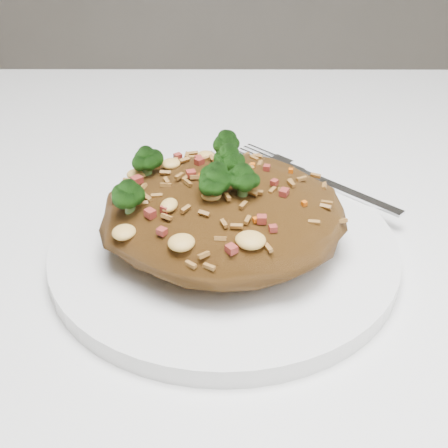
{
  "coord_description": "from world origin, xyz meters",
  "views": [
    {
      "loc": [
        0.0,
        -0.35,
        1.02
      ],
      "look_at": [
        0.0,
        0.01,
        0.78
      ],
      "focal_mm": 50.0,
      "sensor_mm": 36.0,
      "label": 1
    }
  ],
  "objects_px": {
    "fried_rice": "(223,204)",
    "dining_table": "(224,358)",
    "plate": "(224,249)",
    "fork": "(323,181)"
  },
  "relations": [
    {
      "from": "dining_table",
      "to": "fork",
      "type": "height_order",
      "value": "fork"
    },
    {
      "from": "fried_rice",
      "to": "dining_table",
      "type": "bearing_deg",
      "value": -87.3
    },
    {
      "from": "dining_table",
      "to": "plate",
      "type": "bearing_deg",
      "value": 89.33
    },
    {
      "from": "dining_table",
      "to": "plate",
      "type": "xyz_separation_m",
      "value": [
        0.0,
        0.01,
        0.1
      ]
    },
    {
      "from": "fried_rice",
      "to": "plate",
      "type": "bearing_deg",
      "value": -19.08
    },
    {
      "from": "fried_rice",
      "to": "fork",
      "type": "height_order",
      "value": "fried_rice"
    },
    {
      "from": "dining_table",
      "to": "plate",
      "type": "relative_size",
      "value": 4.85
    },
    {
      "from": "plate",
      "to": "fried_rice",
      "type": "relative_size",
      "value": 1.47
    },
    {
      "from": "dining_table",
      "to": "fork",
      "type": "xyz_separation_m",
      "value": [
        0.08,
        0.09,
        0.11
      ]
    },
    {
      "from": "fried_rice",
      "to": "fork",
      "type": "bearing_deg",
      "value": 45.23
    }
  ]
}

